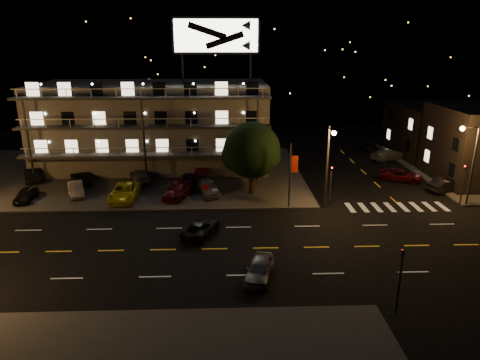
{
  "coord_description": "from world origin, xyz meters",
  "views": [
    {
      "loc": [
        -1.08,
        -30.02,
        15.42
      ],
      "look_at": [
        0.27,
        8.0,
        3.02
      ],
      "focal_mm": 32.0,
      "sensor_mm": 36.0,
      "label": 1
    }
  ],
  "objects_px": {
    "tree": "(251,152)",
    "lot_car_7": "(140,176)",
    "side_car_0": "(448,185)",
    "road_car_east": "(260,269)",
    "lot_car_2": "(125,192)",
    "lot_car_4": "(208,187)",
    "road_car_west": "(201,227)"
  },
  "relations": [
    {
      "from": "lot_car_2",
      "to": "lot_car_4",
      "type": "height_order",
      "value": "lot_car_4"
    },
    {
      "from": "lot_car_7",
      "to": "road_car_west",
      "type": "relative_size",
      "value": 1.07
    },
    {
      "from": "lot_car_4",
      "to": "road_car_west",
      "type": "height_order",
      "value": "lot_car_4"
    },
    {
      "from": "tree",
      "to": "lot_car_7",
      "type": "relative_size",
      "value": 1.6
    },
    {
      "from": "lot_car_2",
      "to": "lot_car_4",
      "type": "distance_m",
      "value": 8.47
    },
    {
      "from": "road_car_west",
      "to": "lot_car_7",
      "type": "bearing_deg",
      "value": -38.91
    },
    {
      "from": "lot_car_2",
      "to": "road_car_west",
      "type": "distance_m",
      "value": 11.62
    },
    {
      "from": "side_car_0",
      "to": "road_car_west",
      "type": "relative_size",
      "value": 1.01
    },
    {
      "from": "tree",
      "to": "lot_car_4",
      "type": "xyz_separation_m",
      "value": [
        -4.49,
        -0.06,
        -3.75
      ]
    },
    {
      "from": "tree",
      "to": "road_car_east",
      "type": "height_order",
      "value": "tree"
    },
    {
      "from": "lot_car_4",
      "to": "road_car_west",
      "type": "xyz_separation_m",
      "value": [
        -0.29,
        -9.39,
        -0.3
      ]
    },
    {
      "from": "side_car_0",
      "to": "road_car_east",
      "type": "distance_m",
      "value": 27.24
    },
    {
      "from": "lot_car_7",
      "to": "road_car_east",
      "type": "distance_m",
      "value": 24.09
    },
    {
      "from": "lot_car_7",
      "to": "side_car_0",
      "type": "bearing_deg",
      "value": 153.95
    },
    {
      "from": "lot_car_4",
      "to": "side_car_0",
      "type": "bearing_deg",
      "value": -14.8
    },
    {
      "from": "road_car_east",
      "to": "road_car_west",
      "type": "bearing_deg",
      "value": 136.25
    },
    {
      "from": "road_car_east",
      "to": "lot_car_7",
      "type": "bearing_deg",
      "value": 134.32
    },
    {
      "from": "road_car_east",
      "to": "road_car_west",
      "type": "relative_size",
      "value": 0.9
    },
    {
      "from": "tree",
      "to": "lot_car_2",
      "type": "distance_m",
      "value": 13.47
    },
    {
      "from": "tree",
      "to": "lot_car_2",
      "type": "relative_size",
      "value": 1.39
    },
    {
      "from": "lot_car_4",
      "to": "road_car_east",
      "type": "relative_size",
      "value": 1.12
    },
    {
      "from": "lot_car_2",
      "to": "road_car_east",
      "type": "distance_m",
      "value": 19.81
    },
    {
      "from": "tree",
      "to": "road_car_east",
      "type": "relative_size",
      "value": 1.9
    },
    {
      "from": "lot_car_2",
      "to": "lot_car_4",
      "type": "xyz_separation_m",
      "value": [
        8.4,
        1.08,
        0.0
      ]
    },
    {
      "from": "lot_car_2",
      "to": "road_car_east",
      "type": "height_order",
      "value": "lot_car_2"
    },
    {
      "from": "lot_car_4",
      "to": "side_car_0",
      "type": "height_order",
      "value": "lot_car_4"
    },
    {
      "from": "tree",
      "to": "lot_car_4",
      "type": "height_order",
      "value": "tree"
    },
    {
      "from": "lot_car_4",
      "to": "lot_car_7",
      "type": "height_order",
      "value": "lot_car_4"
    },
    {
      "from": "side_car_0",
      "to": "road_car_east",
      "type": "height_order",
      "value": "side_car_0"
    },
    {
      "from": "side_car_0",
      "to": "road_car_west",
      "type": "xyz_separation_m",
      "value": [
        -25.86,
        -9.66,
        -0.12
      ]
    },
    {
      "from": "tree",
      "to": "lot_car_7",
      "type": "bearing_deg",
      "value": 160.46
    },
    {
      "from": "side_car_0",
      "to": "road_car_west",
      "type": "distance_m",
      "value": 27.6
    }
  ]
}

